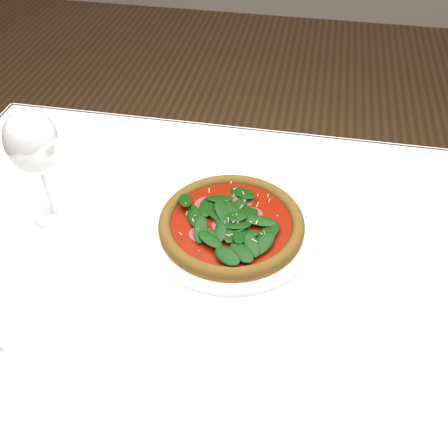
# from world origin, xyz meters

# --- Properties ---
(ground) EXTENTS (6.00, 6.00, 0.00)m
(ground) POSITION_xyz_m (0.00, 0.00, 0.00)
(ground) COLOR brown
(ground) RESTS_ON ground
(dining_table) EXTENTS (1.21, 0.81, 0.75)m
(dining_table) POSITION_xyz_m (0.00, 0.00, 0.65)
(dining_table) COLOR silver
(dining_table) RESTS_ON ground
(plate) EXTENTS (0.31, 0.31, 0.01)m
(plate) POSITION_xyz_m (0.02, 0.06, 0.76)
(plate) COLOR white
(plate) RESTS_ON dining_table
(pizza) EXTENTS (0.33, 0.33, 0.03)m
(pizza) POSITION_xyz_m (0.02, 0.06, 0.77)
(pizza) COLOR #986424
(pizza) RESTS_ON plate
(wine_glass) EXTENTS (0.09, 0.09, 0.22)m
(wine_glass) POSITION_xyz_m (-0.32, 0.04, 0.91)
(wine_glass) COLOR white
(wine_glass) RESTS_ON dining_table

